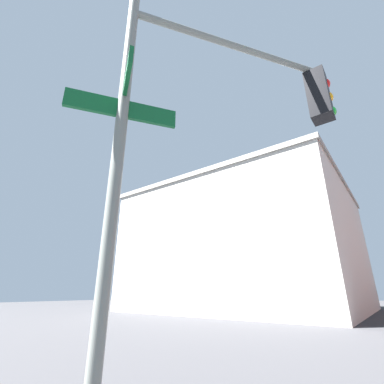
% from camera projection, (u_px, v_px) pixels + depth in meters
% --- Properties ---
extents(traffic_signal_near, '(2.09, 2.96, 5.26)m').
position_uv_depth(traffic_signal_near, '(234.00, 117.00, 3.19)').
color(traffic_signal_near, slate).
rests_on(traffic_signal_near, ground_plane).
extents(building_stucco, '(19.91, 19.84, 11.44)m').
position_uv_depth(building_stucco, '(250.00, 251.00, 28.25)').
color(building_stucco, '#BCB7AD').
rests_on(building_stucco, ground_plane).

